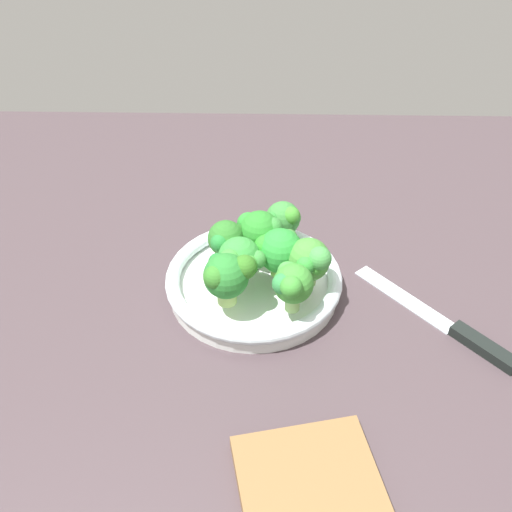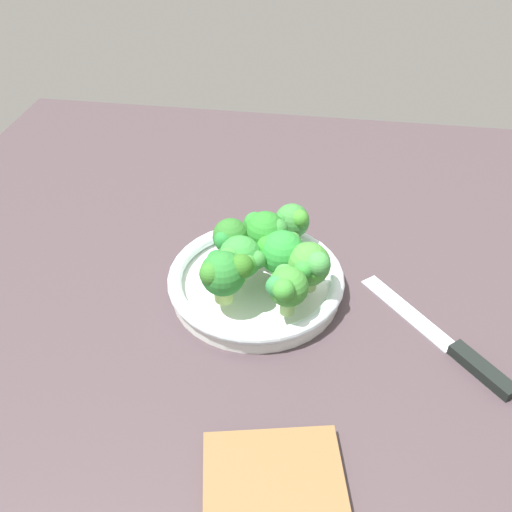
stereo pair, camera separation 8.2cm
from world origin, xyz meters
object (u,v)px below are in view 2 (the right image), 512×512
at_px(broccoli_floret_3, 293,221).
at_px(broccoli_floret_6, 310,266).
at_px(bowl, 256,281).
at_px(broccoli_floret_4, 265,231).
at_px(broccoli_floret_1, 240,259).
at_px(broccoli_floret_5, 231,238).
at_px(broccoli_floret_7, 223,273).
at_px(broccoli_floret_0, 286,287).
at_px(knife, 453,347).
at_px(broccoli_floret_2, 280,252).

height_order(broccoli_floret_3, broccoli_floret_6, broccoli_floret_6).
bearing_deg(bowl, broccoli_floret_4, 169.76).
bearing_deg(broccoli_floret_6, broccoli_floret_4, -133.03).
xyz_separation_m(broccoli_floret_1, broccoli_floret_6, (0.00, 0.10, 0.00)).
height_order(broccoli_floret_4, broccoli_floret_5, broccoli_floret_4).
height_order(bowl, broccoli_floret_7, broccoli_floret_7).
xyz_separation_m(bowl, broccoli_floret_5, (-0.02, -0.04, 0.06)).
relative_size(broccoli_floret_0, broccoli_floret_5, 1.06).
bearing_deg(knife, broccoli_floret_3, -124.11).
height_order(broccoli_floret_0, broccoli_floret_5, broccoli_floret_0).
height_order(broccoli_floret_2, broccoli_floret_7, broccoli_floret_7).
relative_size(broccoli_floret_2, broccoli_floret_3, 1.19).
height_order(broccoli_floret_6, broccoli_floret_7, broccoli_floret_7).
height_order(broccoli_floret_3, broccoli_floret_4, broccoli_floret_4).
distance_m(bowl, broccoli_floret_7, 0.10).
bearing_deg(knife, broccoli_floret_5, -107.03).
height_order(broccoli_floret_2, broccoli_floret_5, broccoli_floret_2).
height_order(broccoli_floret_0, broccoli_floret_1, broccoli_floret_0).
height_order(broccoli_floret_5, knife, broccoli_floret_5).
height_order(broccoli_floret_0, broccoli_floret_6, same).
distance_m(broccoli_floret_2, knife, 0.27).
bearing_deg(broccoli_floret_5, broccoli_floret_6, 68.29).
height_order(broccoli_floret_0, broccoli_floret_4, broccoli_floret_4).
xyz_separation_m(bowl, broccoli_floret_6, (0.03, 0.08, 0.06)).
height_order(broccoli_floret_3, knife, broccoli_floret_3).
distance_m(broccoli_floret_0, broccoli_floret_2, 0.08).
relative_size(bowl, broccoli_floret_3, 4.16).
height_order(broccoli_floret_1, broccoli_floret_7, broccoli_floret_7).
bearing_deg(broccoli_floret_4, broccoli_floret_1, -21.68).
xyz_separation_m(bowl, broccoli_floret_4, (-0.04, 0.01, 0.06)).
distance_m(broccoli_floret_5, broccoli_floret_6, 0.13).
height_order(broccoli_floret_4, knife, broccoli_floret_4).
xyz_separation_m(broccoli_floret_0, broccoli_floret_7, (-0.01, -0.09, 0.00)).
bearing_deg(broccoli_floret_6, broccoli_floret_1, -90.96).
bearing_deg(broccoli_floret_6, knife, 75.85).
distance_m(broccoli_floret_6, broccoli_floret_7, 0.12).
bearing_deg(broccoli_floret_5, broccoli_floret_7, 4.27).
xyz_separation_m(broccoli_floret_0, broccoli_floret_6, (-0.05, 0.03, -0.00)).
height_order(broccoli_floret_2, broccoli_floret_3, broccoli_floret_2).
relative_size(broccoli_floret_5, knife, 0.33).
bearing_deg(broccoli_floret_1, broccoli_floret_5, -153.84).
bearing_deg(broccoli_floret_4, broccoli_floret_7, -21.86).
bearing_deg(broccoli_floret_3, knife, 55.89).
xyz_separation_m(broccoli_floret_0, broccoli_floret_4, (-0.12, -0.04, -0.00)).
xyz_separation_m(broccoli_floret_1, knife, (0.05, 0.30, -0.07)).
bearing_deg(broccoli_floret_7, bowl, 151.49).
xyz_separation_m(broccoli_floret_3, broccoli_floret_6, (0.11, 0.03, 0.01)).
bearing_deg(bowl, broccoli_floret_0, 33.85).
distance_m(broccoli_floret_5, knife, 0.34).
distance_m(broccoli_floret_4, knife, 0.31).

